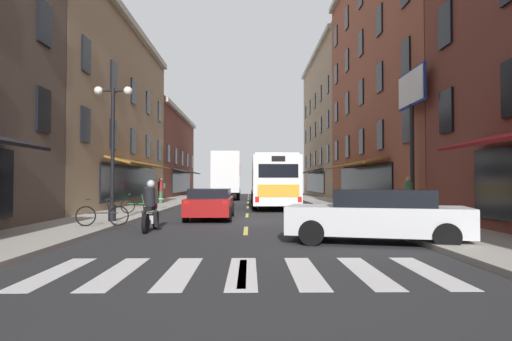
# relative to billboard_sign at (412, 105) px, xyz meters

# --- Properties ---
(ground_plane) EXTENTS (34.80, 80.00, 0.10)m
(ground_plane) POSITION_rel_billboard_sign_xyz_m (-7.05, -0.55, -4.94)
(ground_plane) COLOR #28282B
(lane_centre_dashes) EXTENTS (0.14, 73.90, 0.01)m
(lane_centre_dashes) POSITION_rel_billboard_sign_xyz_m (-7.05, -0.80, -4.88)
(lane_centre_dashes) COLOR #DBCC4C
(lane_centre_dashes) RESTS_ON ground
(crosswalk_near) EXTENTS (7.10, 2.80, 0.01)m
(crosswalk_near) POSITION_rel_billboard_sign_xyz_m (-7.05, -10.55, -4.88)
(crosswalk_near) COLOR silver
(crosswalk_near) RESTS_ON ground
(sidewalk_left) EXTENTS (3.00, 80.00, 0.14)m
(sidewalk_left) POSITION_rel_billboard_sign_xyz_m (-12.95, -0.55, -4.82)
(sidewalk_left) COLOR #A39E93
(sidewalk_left) RESTS_ON ground
(sidewalk_right) EXTENTS (3.00, 80.00, 0.14)m
(sidewalk_right) POSITION_rel_billboard_sign_xyz_m (-1.15, -0.55, -4.82)
(sidewalk_right) COLOR #A39E93
(sidewalk_right) RESTS_ON ground
(billboard_sign) EXTENTS (0.40, 2.89, 6.24)m
(billboard_sign) POSITION_rel_billboard_sign_xyz_m (0.00, 0.00, 0.00)
(billboard_sign) COLOR black
(billboard_sign) RESTS_ON sidewalk_right
(transit_bus) EXTENTS (2.68, 11.16, 3.15)m
(transit_bus) POSITION_rel_billboard_sign_xyz_m (-5.47, 9.48, -3.23)
(transit_bus) COLOR silver
(transit_bus) RESTS_ON ground
(box_truck) EXTENTS (2.62, 6.90, 4.19)m
(box_truck) POSITION_rel_billboard_sign_xyz_m (-9.05, 20.60, -2.76)
(box_truck) COLOR black
(box_truck) RESTS_ON ground
(sedan_near) EXTENTS (1.94, 4.32, 1.32)m
(sedan_near) POSITION_rel_billboard_sign_xyz_m (-8.61, 0.28, -4.20)
(sedan_near) COLOR maroon
(sedan_near) RESTS_ON ground
(sedan_mid) EXTENTS (4.85, 2.85, 1.39)m
(sedan_mid) POSITION_rel_billboard_sign_xyz_m (-3.59, -6.98, -4.17)
(sedan_mid) COLOR silver
(sedan_mid) RESTS_ON ground
(sedan_far) EXTENTS (1.92, 4.25, 1.40)m
(sedan_far) POSITION_rel_billboard_sign_xyz_m (-8.98, 30.89, -4.17)
(sedan_far) COLOR #144723
(sedan_far) RESTS_ON ground
(motorcycle_rider) EXTENTS (0.62, 2.07, 1.66)m
(motorcycle_rider) POSITION_rel_billboard_sign_xyz_m (-10.14, -4.13, -4.18)
(motorcycle_rider) COLOR black
(motorcycle_rider) RESTS_ON ground
(bicycle_near) EXTENTS (1.71, 0.48, 0.91)m
(bicycle_near) POSITION_rel_billboard_sign_xyz_m (-12.11, 2.08, -4.38)
(bicycle_near) COLOR black
(bicycle_near) RESTS_ON sidewalk_left
(bicycle_mid) EXTENTS (1.71, 0.48, 0.91)m
(bicycle_mid) POSITION_rel_billboard_sign_xyz_m (-11.80, -3.85, -4.38)
(bicycle_mid) COLOR black
(bicycle_mid) RESTS_ON sidewalk_left
(pedestrian_near) EXTENTS (0.47, 0.52, 1.73)m
(pedestrian_near) POSITION_rel_billboard_sign_xyz_m (-13.09, 11.72, -3.83)
(pedestrian_near) COLOR #33663F
(pedestrian_near) RESTS_ON sidewalk_left
(pedestrian_mid) EXTENTS (0.36, 0.36, 1.66)m
(pedestrian_mid) POSITION_rel_billboard_sign_xyz_m (-0.42, -0.65, -3.89)
(pedestrian_mid) COLOR black
(pedestrian_mid) RESTS_ON sidewalk_right
(street_lamp_twin) EXTENTS (1.42, 0.32, 5.03)m
(street_lamp_twin) POSITION_rel_billboard_sign_xyz_m (-12.04, -2.09, -1.95)
(street_lamp_twin) COLOR black
(street_lamp_twin) RESTS_ON sidewalk_left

